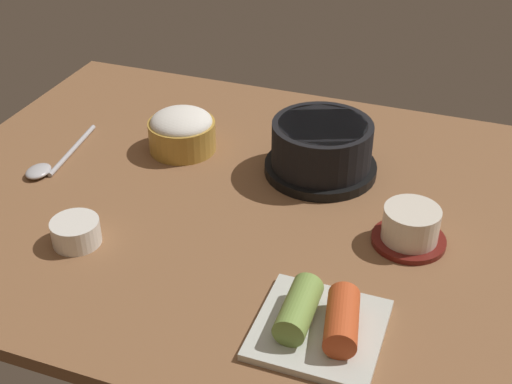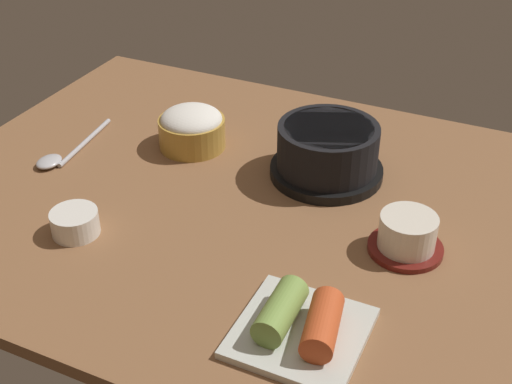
{
  "view_description": "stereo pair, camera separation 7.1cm",
  "coord_description": "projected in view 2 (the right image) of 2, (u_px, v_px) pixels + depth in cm",
  "views": [
    {
      "loc": [
        30.35,
        -79.69,
        59.65
      ],
      "look_at": [
        2.0,
        -2.0,
        5.0
      ],
      "focal_mm": 48.32,
      "sensor_mm": 36.0,
      "label": 1
    },
    {
      "loc": [
        36.96,
        -76.95,
        59.65
      ],
      "look_at": [
        2.0,
        -2.0,
        5.0
      ],
      "focal_mm": 48.32,
      "sensor_mm": 36.0,
      "label": 2
    }
  ],
  "objects": [
    {
      "name": "kimchi_plate",
      "position": [
        301.0,
        325.0,
        0.78
      ],
      "size": [
        14.58,
        14.58,
        4.8
      ],
      "color": "silver",
      "rests_on": "dining_table"
    },
    {
      "name": "rice_bowl",
      "position": [
        192.0,
        128.0,
        1.14
      ],
      "size": [
        11.14,
        11.14,
        6.99
      ],
      "color": "#B78C38",
      "rests_on": "dining_table"
    },
    {
      "name": "dining_table",
      "position": [
        250.0,
        204.0,
        1.04
      ],
      "size": [
        100.0,
        76.0,
        2.0
      ],
      "primitive_type": "cube",
      "color": "brown",
      "rests_on": "ground"
    },
    {
      "name": "tea_cup_with_saucer",
      "position": [
        407.0,
        235.0,
        0.91
      ],
      "size": [
        10.14,
        10.14,
        5.46
      ],
      "color": "maroon",
      "rests_on": "dining_table"
    },
    {
      "name": "side_bowl_near",
      "position": [
        75.0,
        222.0,
        0.95
      ],
      "size": [
        6.64,
        6.64,
        3.47
      ],
      "color": "white",
      "rests_on": "dining_table"
    },
    {
      "name": "stone_pot",
      "position": [
        327.0,
        151.0,
        1.06
      ],
      "size": [
        17.73,
        17.73,
        8.6
      ],
      "color": "black",
      "rests_on": "dining_table"
    },
    {
      "name": "spoon",
      "position": [
        62.0,
        155.0,
        1.13
      ],
      "size": [
        4.21,
        18.73,
        1.35
      ],
      "color": "#B7B7BC",
      "rests_on": "dining_table"
    }
  ]
}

